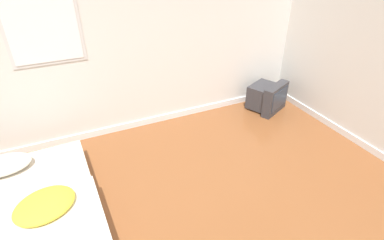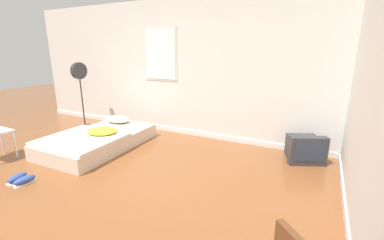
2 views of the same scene
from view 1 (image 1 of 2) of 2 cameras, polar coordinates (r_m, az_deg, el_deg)
name	(u,v)px [view 1 (image 1 of 2)]	position (r m, az deg, el deg)	size (l,w,h in m)	color
wall_back	(99,37)	(3.73, -17.34, 14.93)	(7.92, 0.08, 2.60)	silver
mattress_bed	(32,222)	(3.08, -28.21, -16.76)	(1.19, 1.93, 0.38)	beige
crt_tv	(267,97)	(4.67, 14.14, 4.30)	(0.63, 0.60, 0.43)	#333338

